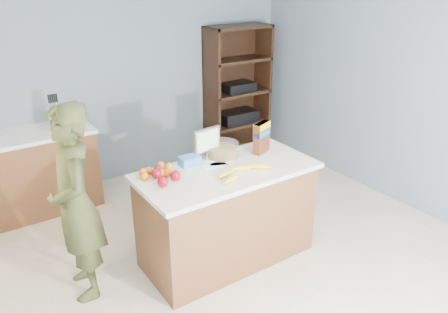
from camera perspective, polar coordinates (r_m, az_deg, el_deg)
floor at (r=4.00m, az=2.91°, el=-14.95°), size 4.50×5.00×0.02m
walls at (r=3.25m, az=3.50°, el=8.55°), size 4.52×5.02×2.51m
counter_peninsula at (r=3.97m, az=0.41°, el=-8.02°), size 1.56×0.76×0.90m
back_cabinet at (r=5.16m, az=-23.20°, el=-1.82°), size 1.24×0.62×0.90m
shelving_unit at (r=6.17m, az=1.52°, el=8.15°), size 0.90×0.40×1.80m
person at (r=3.58m, az=-18.81°, el=-5.91°), size 0.45×0.63×1.61m
knife_block at (r=4.95m, az=-21.09°, el=4.57°), size 0.12×0.10×0.31m
envelopes at (r=3.83m, az=-0.75°, el=-0.99°), size 0.32×0.18×0.00m
bananas at (r=3.64m, az=2.10°, el=-2.01°), size 0.54×0.23×0.04m
apples at (r=3.56m, az=-7.92°, el=-2.43°), size 0.22×0.29×0.09m
oranges at (r=3.67m, az=-8.80°, el=-1.87°), size 0.32×0.23×0.07m
blue_carton at (r=3.81m, az=-4.52°, el=-0.54°), size 0.18×0.12×0.08m
salad_bowl at (r=3.97m, az=-0.25°, el=0.81°), size 0.30×0.30×0.13m
tv at (r=3.90m, az=-2.26°, el=1.96°), size 0.28×0.12×0.28m
cereal_box at (r=4.03m, az=4.95°, el=2.80°), size 0.21×0.14×0.29m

